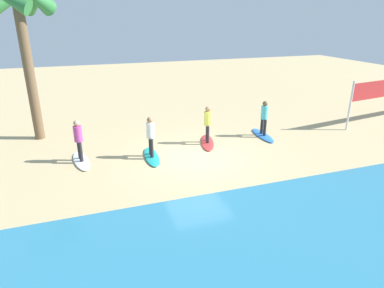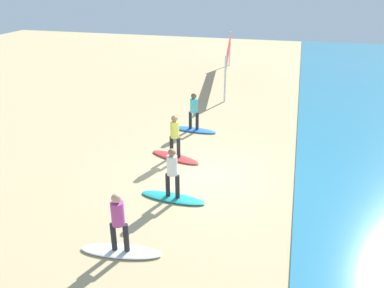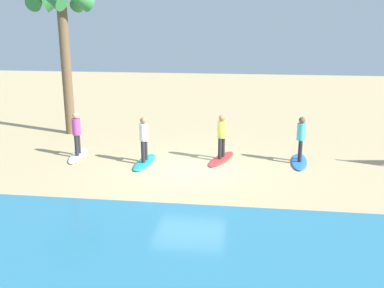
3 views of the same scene
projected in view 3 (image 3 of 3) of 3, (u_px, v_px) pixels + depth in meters
name	position (u px, v px, depth m)	size (l,w,h in m)	color
ground_plane	(190.00, 171.00, 15.40)	(60.00, 60.00, 0.00)	tan
surfboard_blue	(299.00, 162.00, 16.31)	(2.10, 0.56, 0.09)	blue
surfer_blue	(301.00, 136.00, 16.05)	(0.32, 0.46, 1.64)	#232328
surfboard_red	(221.00, 159.00, 16.64)	(2.10, 0.56, 0.09)	red
surfer_red	(222.00, 133.00, 16.38)	(0.32, 0.45, 1.64)	#232328
surfboard_teal	(145.00, 162.00, 16.24)	(2.10, 0.56, 0.09)	teal
surfer_teal	(144.00, 136.00, 15.97)	(0.32, 0.46, 1.64)	#232328
surfboard_white	(78.00, 155.00, 17.06)	(2.10, 0.56, 0.09)	white
surfer_white	(77.00, 130.00, 16.80)	(0.32, 0.46, 1.64)	#232328
palm_tree	(62.00, 11.00, 19.20)	(2.88, 3.03, 6.82)	brown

